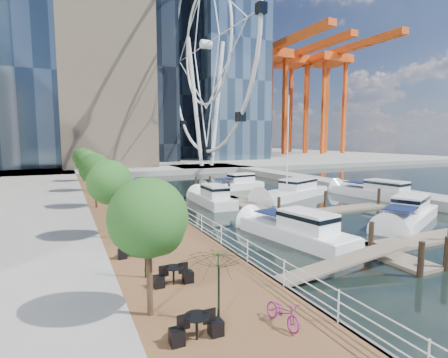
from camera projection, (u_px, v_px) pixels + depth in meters
ground at (310, 248)px, 21.87m from camera, size 520.00×520.00×0.00m
boardwalk at (124, 209)px, 31.59m from camera, size 6.00×60.00×1.00m
seawall at (157, 206)px, 32.84m from camera, size 0.25×60.00×1.00m
land_far at (110, 158)px, 113.78m from camera, size 200.00×114.00×1.00m
breakwater at (334, 184)px, 48.17m from camera, size 4.00×60.00×1.00m
pier at (207, 168)px, 74.53m from camera, size 14.00×12.00×1.00m
railing at (155, 195)px, 32.68m from camera, size 0.10×60.00×1.05m
floating_docks at (310, 203)px, 34.13m from camera, size 16.00×34.00×2.60m
ferris_wheel at (206, 45)px, 71.58m from camera, size 5.80×45.60×47.80m
port_cranes at (293, 104)px, 133.99m from camera, size 40.00×52.00×38.00m
street_trees at (95, 169)px, 29.24m from camera, size 2.60×42.60×4.60m
cafe_tables at (152, 261)px, 15.57m from camera, size 2.50×13.70×0.74m
yacht_foreground at (406, 223)px, 28.33m from camera, size 10.70×6.98×2.15m
bicycle at (283, 312)px, 10.93m from camera, size 0.68×1.61×0.83m
pedestrian_near at (149, 213)px, 23.55m from camera, size 0.67×0.67×1.57m
pedestrian_mid at (145, 191)px, 32.89m from camera, size 1.11×1.13×1.83m
pedestrian_far at (96, 178)px, 43.27m from camera, size 1.11×1.01×1.82m
moored_yachts at (299, 202)px, 37.78m from camera, size 23.04×37.67×11.50m
cafe_seating at (156, 242)px, 15.37m from camera, size 4.36×12.29×2.71m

